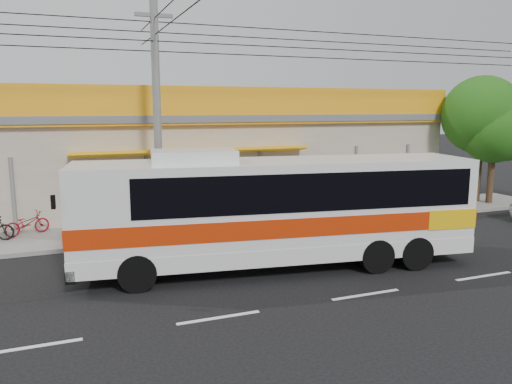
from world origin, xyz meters
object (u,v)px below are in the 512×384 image
at_px(motorbike_red, 27,223).
at_px(tree_near, 484,118).
at_px(tree_far, 497,132).
at_px(coach_bus, 283,205).
at_px(utility_pole, 154,35).

bearing_deg(motorbike_red, tree_near, -117.20).
bearing_deg(tree_far, tree_near, 108.90).
bearing_deg(tree_near, tree_far, -71.10).
relative_size(coach_bus, tree_far, 2.23).
bearing_deg(motorbike_red, tree_far, -118.84).
height_order(coach_bus, motorbike_red, coach_bus).
bearing_deg(coach_bus, utility_pole, 127.18).
xyz_separation_m(utility_pole, tree_far, (16.45, 0.08, -3.71)).
height_order(motorbike_red, tree_far, tree_far).
bearing_deg(motorbike_red, utility_pole, -132.59).
height_order(coach_bus, tree_far, tree_far).
bearing_deg(tree_far, motorbike_red, 176.22).
bearing_deg(tree_near, utility_pole, -177.54).
relative_size(motorbike_red, utility_pole, 0.05).
bearing_deg(utility_pole, motorbike_red, 162.48).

